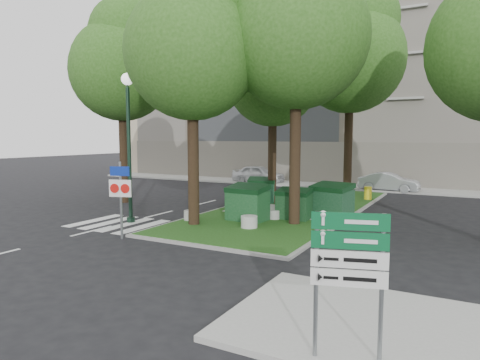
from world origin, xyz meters
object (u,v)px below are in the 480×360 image
Objects in this scene: tree_street_left at (123,60)px; car_silver at (389,182)px; dumpster_d at (332,201)px; street_lamp at (129,130)px; bollard_right at (249,222)px; tree_median_near_left at (195,39)px; dumpster_c at (294,204)px; tree_median_far at (353,48)px; bollard_mid at (274,214)px; car_white at (258,174)px; tree_median_near_right at (299,22)px; litter_bin at (368,193)px; directional_sign at (349,263)px; tree_median_mid at (275,70)px; bollard_left at (191,215)px; dumpster_b at (247,203)px; traffic_sign_pole at (121,190)px; dumpster_a at (262,190)px.

tree_street_left is 18.06m from car_silver.
street_lamp is at bearing -134.82° from dumpster_d.
bollard_right is (-2.24, -3.38, -0.51)m from dumpster_d.
tree_median_near_left reaches higher than dumpster_c.
tree_median_far is at bearing 111.86° from dumpster_d.
bollard_mid is 15.07m from car_white.
tree_median_near_right is 7.51m from tree_median_far.
litter_bin is at bearing 73.29° from bollard_mid.
tree_median_near_right reaches higher than directional_sign.
tree_median_near_left is 14.92× the size of litter_bin.
tree_median_near_left is 10.24m from tree_median_far.
bollard_left is (-1.19, -5.94, -6.66)m from tree_median_mid.
dumpster_c is 2.71× the size of bollard_mid.
tree_median_near_left is 4.51× the size of directional_sign.
tree_median_near_left is 0.88× the size of tree_median_far.
tree_median_near_left is 6.83m from dumpster_b.
bollard_left is (6.31, -2.94, -7.33)m from tree_street_left.
directional_sign is at bearing -61.99° from tree_median_mid.
tree_median_near_left reaches higher than bollard_right.
dumpster_c is at bearing -132.29° from dumpster_d.
tree_median_mid reaches higher than car_white.
tree_median_mid is at bearing 123.69° from tree_median_near_right.
tree_street_left reaches higher than traffic_sign_pole.
tree_median_far reaches higher than tree_median_near_right.
car_white is (-4.18, 15.12, 0.38)m from bollard_left.
directional_sign is (7.48, -14.06, -5.31)m from tree_median_mid.
litter_bin is at bearing 179.31° from car_silver.
traffic_sign_pole is at bearing -115.51° from dumpster_a.
car_white is at bearing 105.47° from bollard_left.
street_lamp reaches higher than dumpster_c.
tree_median_near_right is at bearing 13.75° from dumpster_b.
tree_median_mid reaches higher than car_silver.
tree_median_near_left is at bearing -39.31° from bollard_left.
tree_street_left is 13.29m from dumpster_d.
dumpster_d is 2.66× the size of litter_bin.
tree_median_near_right is 4.19× the size of traffic_sign_pole.
tree_median_mid is (-3.00, 4.50, -1.01)m from tree_median_near_right.
dumpster_a is at bearing 23.08° from tree_street_left.
dumpster_a is 4.70m from bollard_mid.
tree_median_far is 1.93× the size of street_lamp.
traffic_sign_pole is (5.83, -6.45, -5.90)m from tree_street_left.
dumpster_b is at bearing -12.28° from tree_street_left.
tree_street_left is at bearing 166.96° from car_white.
traffic_sign_pole is (-1.01, -9.37, 1.00)m from dumpster_a.
tree_median_far is at bearing 87.10° from directional_sign.
car_white is 1.08× the size of car_silver.
dumpster_d is 3.38× the size of bollard_left.
tree_median_far is 16.90× the size of litter_bin.
dumpster_c is 2.58× the size of bollard_left.
tree_median_near_right reaches higher than dumpster_a.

